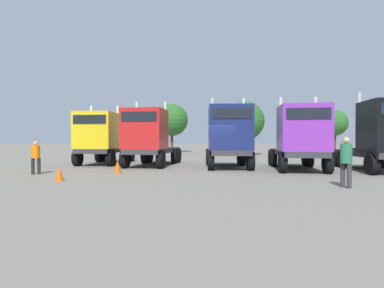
# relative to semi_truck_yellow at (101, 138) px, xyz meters

# --- Properties ---
(ground) EXTENTS (200.00, 200.00, 0.00)m
(ground) POSITION_rel_semi_truck_yellow_xyz_m (8.24, -1.61, -1.85)
(ground) COLOR slate
(semi_truck_yellow) EXTENTS (3.64, 6.46, 4.10)m
(semi_truck_yellow) POSITION_rel_semi_truck_yellow_xyz_m (0.00, 0.00, 0.00)
(semi_truck_yellow) COLOR #333338
(semi_truck_yellow) RESTS_ON ground
(semi_truck_red) EXTENTS (3.26, 6.59, 4.17)m
(semi_truck_red) POSITION_rel_semi_truck_yellow_xyz_m (3.77, -0.58, 0.00)
(semi_truck_red) COLOR #333338
(semi_truck_red) RESTS_ON ground
(semi_truck_navy) EXTENTS (3.84, 6.13, 4.24)m
(semi_truck_navy) POSITION_rel_semi_truck_yellow_xyz_m (8.87, -0.54, 0.05)
(semi_truck_navy) COLOR #333338
(semi_truck_navy) RESTS_ON ground
(semi_truck_purple) EXTENTS (3.35, 6.54, 4.11)m
(semi_truck_purple) POSITION_rel_semi_truck_yellow_xyz_m (12.83, -0.89, -0.01)
(semi_truck_purple) COLOR #333338
(semi_truck_purple) RESTS_ON ground
(semi_truck_black) EXTENTS (3.51, 6.53, 4.27)m
(semi_truck_black) POSITION_rel_semi_truck_yellow_xyz_m (16.96, -0.62, 0.06)
(semi_truck_black) COLOR #333338
(semi_truck_black) RESTS_ON ground
(visitor_in_hivis) EXTENTS (0.54, 0.54, 1.65)m
(visitor_in_hivis) POSITION_rel_semi_truck_yellow_xyz_m (0.08, -6.02, -0.90)
(visitor_in_hivis) COLOR #252525
(visitor_in_hivis) RESTS_ON ground
(visitor_with_camera) EXTENTS (0.56, 0.56, 1.82)m
(visitor_with_camera) POSITION_rel_semi_truck_yellow_xyz_m (14.04, -6.68, -0.79)
(visitor_with_camera) COLOR #343434
(visitor_with_camera) RESTS_ON ground
(traffic_cone_near) EXTENTS (0.36, 0.36, 0.58)m
(traffic_cone_near) POSITION_rel_semi_truck_yellow_xyz_m (2.90, -7.84, -1.56)
(traffic_cone_near) COLOR #F2590C
(traffic_cone_near) RESTS_ON ground
(traffic_cone_mid) EXTENTS (0.36, 0.36, 0.69)m
(traffic_cone_mid) POSITION_rel_semi_truck_yellow_xyz_m (3.73, -4.45, -1.51)
(traffic_cone_mid) COLOR #F2590C
(traffic_cone_mid) RESTS_ON ground
(oak_far_left) EXTENTS (4.26, 4.26, 6.45)m
(oak_far_left) POSITION_rel_semi_truck_yellow_xyz_m (-2.08, 20.62, 2.46)
(oak_far_left) COLOR #4C3823
(oak_far_left) RESTS_ON ground
(oak_far_centre) EXTENTS (4.30, 4.30, 5.91)m
(oak_far_centre) POSITION_rel_semi_truck_yellow_xyz_m (8.03, 15.96, 1.90)
(oak_far_centre) COLOR #4C3823
(oak_far_centre) RESTS_ON ground
(oak_far_right) EXTENTS (2.82, 2.82, 4.94)m
(oak_far_right) POSITION_rel_semi_truck_yellow_xyz_m (17.50, 18.28, 1.65)
(oak_far_right) COLOR #4C3823
(oak_far_right) RESTS_ON ground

